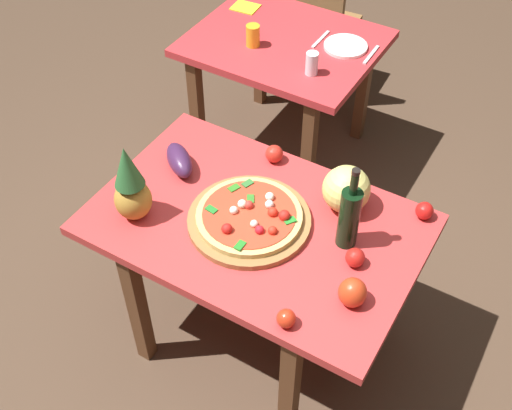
{
  "coord_description": "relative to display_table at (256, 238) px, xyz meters",
  "views": [
    {
      "loc": [
        0.83,
        -1.4,
        2.5
      ],
      "look_at": [
        -0.02,
        0.03,
        0.78
      ],
      "focal_mm": 45.05,
      "sensor_mm": 36.0,
      "label": 1
    }
  ],
  "objects": [
    {
      "name": "dining_chair",
      "position": [
        -0.63,
        1.77,
        -0.15
      ],
      "size": [
        0.42,
        0.42,
        0.85
      ],
      "rotation": [
        0.0,
        0.0,
        3.21
      ],
      "color": "olive",
      "rests_on": "ground_plane"
    },
    {
      "name": "dinner_plate",
      "position": [
        -0.22,
        1.25,
        0.1
      ],
      "size": [
        0.22,
        0.22,
        0.02
      ],
      "primitive_type": "cylinder",
      "color": "white",
      "rests_on": "background_table"
    },
    {
      "name": "drinking_glass_water",
      "position": [
        -0.26,
        0.96,
        0.15
      ],
      "size": [
        0.06,
        0.06,
        0.11
      ],
      "primitive_type": "cylinder",
      "color": "silver",
      "rests_on": "background_table"
    },
    {
      "name": "knife_utensil",
      "position": [
        -0.08,
        1.25,
        0.1
      ],
      "size": [
        0.02,
        0.18,
        0.01
      ],
      "primitive_type": "cube",
      "rotation": [
        0.0,
        0.0,
        0.02
      ],
      "color": "silver",
      "rests_on": "background_table"
    },
    {
      "name": "tomato_near_board",
      "position": [
        0.32,
        -0.34,
        0.13
      ],
      "size": [
        0.06,
        0.06,
        0.06
      ],
      "primitive_type": "sphere",
      "color": "red",
      "rests_on": "display_table"
    },
    {
      "name": "display_table",
      "position": [
        0.0,
        0.0,
        0.0
      ],
      "size": [
        1.23,
        0.8,
        0.73
      ],
      "color": "brown",
      "rests_on": "ground_plane"
    },
    {
      "name": "fork_utensil",
      "position": [
        -0.36,
        1.25,
        0.1
      ],
      "size": [
        0.02,
        0.18,
        0.01
      ],
      "primitive_type": "cube",
      "rotation": [
        0.0,
        0.0,
        -0.01
      ],
      "color": "silver",
      "rests_on": "background_table"
    },
    {
      "name": "napkin_folded",
      "position": [
        -0.86,
        1.34,
        0.1
      ],
      "size": [
        0.15,
        0.13,
        0.01
      ],
      "primitive_type": "cube",
      "rotation": [
        0.0,
        0.0,
        0.08
      ],
      "color": "yellow",
      "rests_on": "background_table"
    },
    {
      "name": "wine_bottle",
      "position": [
        0.33,
        0.08,
        0.23
      ],
      "size": [
        0.08,
        0.08,
        0.35
      ],
      "color": "black",
      "rests_on": "display_table"
    },
    {
      "name": "tomato_by_bottle",
      "position": [
        0.53,
        0.34,
        0.13
      ],
      "size": [
        0.07,
        0.07,
        0.07
      ],
      "primitive_type": "sphere",
      "color": "red",
      "rests_on": "display_table"
    },
    {
      "name": "tomato_beside_pepper",
      "position": [
        -0.11,
        0.33,
        0.13
      ],
      "size": [
        0.07,
        0.07,
        0.07
      ],
      "primitive_type": "sphere",
      "color": "red",
      "rests_on": "display_table"
    },
    {
      "name": "melon",
      "position": [
        0.25,
        0.24,
        0.18
      ],
      "size": [
        0.18,
        0.18,
        0.18
      ],
      "primitive_type": "sphere",
      "color": "#E4D971",
      "rests_on": "display_table"
    },
    {
      "name": "ground_plane",
      "position": [
        0.0,
        0.0,
        -0.63
      ],
      "size": [
        10.0,
        10.0,
        0.0
      ],
      "primitive_type": "plane",
      "color": "#4C3828"
    },
    {
      "name": "background_table",
      "position": [
        -0.52,
        1.16,
        -0.02
      ],
      "size": [
        0.95,
        0.78,
        0.73
      ],
      "color": "brown",
      "rests_on": "ground_plane"
    },
    {
      "name": "bell_pepper",
      "position": [
        0.46,
        -0.15,
        0.14
      ],
      "size": [
        0.1,
        0.1,
        0.11
      ],
      "primitive_type": "ellipsoid",
      "color": "red",
      "rests_on": "display_table"
    },
    {
      "name": "tomato_at_corner",
      "position": [
        0.4,
        0.0,
        0.13
      ],
      "size": [
        0.07,
        0.07,
        0.07
      ],
      "primitive_type": "sphere",
      "color": "red",
      "rests_on": "display_table"
    },
    {
      "name": "pizza",
      "position": [
        -0.01,
        -0.02,
        0.13
      ],
      "size": [
        0.4,
        0.4,
        0.06
      ],
      "color": "#D4B565",
      "rests_on": "pizza_board"
    },
    {
      "name": "eggplant",
      "position": [
        -0.41,
        0.09,
        0.14
      ],
      "size": [
        0.21,
        0.19,
        0.09
      ],
      "primitive_type": "ellipsoid",
      "rotation": [
        0.0,
        0.0,
        2.48
      ],
      "color": "#3D1F43",
      "rests_on": "display_table"
    },
    {
      "name": "drinking_glass_juice",
      "position": [
        -0.63,
        1.03,
        0.15
      ],
      "size": [
        0.07,
        0.07,
        0.11
      ],
      "primitive_type": "cylinder",
      "color": "gold",
      "rests_on": "background_table"
    },
    {
      "name": "pineapple_left",
      "position": [
        -0.41,
        -0.2,
        0.24
      ],
      "size": [
        0.14,
        0.14,
        0.33
      ],
      "color": "#B08130",
      "rests_on": "display_table"
    },
    {
      "name": "pizza_board",
      "position": [
        -0.02,
        -0.02,
        0.11
      ],
      "size": [
        0.46,
        0.46,
        0.02
      ],
      "primitive_type": "cylinder",
      "color": "olive",
      "rests_on": "display_table"
    }
  ]
}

